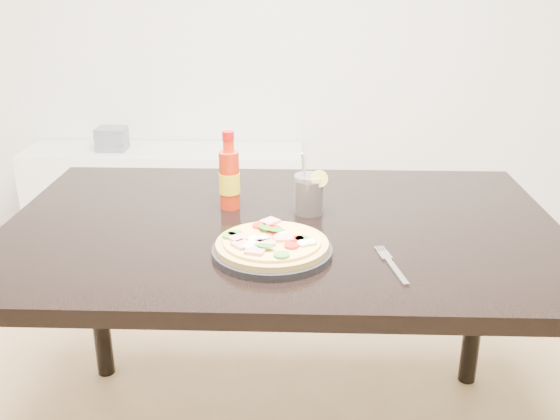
{
  "coord_description": "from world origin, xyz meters",
  "views": [
    {
      "loc": [
        -0.11,
        -0.95,
        1.35
      ],
      "look_at": [
        -0.15,
        0.39,
        0.83
      ],
      "focal_mm": 40.0,
      "sensor_mm": 36.0,
      "label": 1
    }
  ],
  "objects_px": {
    "dining_table": "(282,252)",
    "hot_sauce_bottle": "(229,178)",
    "media_console": "(166,196)",
    "fork": "(391,263)",
    "plate": "(272,251)",
    "cola_cup": "(309,195)",
    "pizza": "(271,243)"
  },
  "relations": [
    {
      "from": "hot_sauce_bottle",
      "to": "plate",
      "type": "bearing_deg",
      "value": -66.5
    },
    {
      "from": "pizza",
      "to": "hot_sauce_bottle",
      "type": "xyz_separation_m",
      "value": [
        -0.12,
        0.29,
        0.06
      ]
    },
    {
      "from": "dining_table",
      "to": "cola_cup",
      "type": "xyz_separation_m",
      "value": [
        0.07,
        0.07,
        0.13
      ]
    },
    {
      "from": "plate",
      "to": "cola_cup",
      "type": "xyz_separation_m",
      "value": [
        0.08,
        0.26,
        0.04
      ]
    },
    {
      "from": "plate",
      "to": "media_console",
      "type": "distance_m",
      "value": 1.93
    },
    {
      "from": "dining_table",
      "to": "hot_sauce_bottle",
      "type": "height_order",
      "value": "hot_sauce_bottle"
    },
    {
      "from": "hot_sauce_bottle",
      "to": "cola_cup",
      "type": "xyz_separation_m",
      "value": [
        0.21,
        -0.03,
        -0.03
      ]
    },
    {
      "from": "hot_sauce_bottle",
      "to": "media_console",
      "type": "xyz_separation_m",
      "value": [
        -0.51,
        1.46,
        -0.58
      ]
    },
    {
      "from": "hot_sauce_bottle",
      "to": "media_console",
      "type": "bearing_deg",
      "value": 109.13
    },
    {
      "from": "plate",
      "to": "cola_cup",
      "type": "bearing_deg",
      "value": 72.0
    },
    {
      "from": "dining_table",
      "to": "plate",
      "type": "height_order",
      "value": "plate"
    },
    {
      "from": "hot_sauce_bottle",
      "to": "cola_cup",
      "type": "height_order",
      "value": "hot_sauce_bottle"
    },
    {
      "from": "dining_table",
      "to": "media_console",
      "type": "relative_size",
      "value": 1.0
    },
    {
      "from": "dining_table",
      "to": "cola_cup",
      "type": "distance_m",
      "value": 0.17
    },
    {
      "from": "hot_sauce_bottle",
      "to": "fork",
      "type": "distance_m",
      "value": 0.52
    },
    {
      "from": "pizza",
      "to": "cola_cup",
      "type": "bearing_deg",
      "value": 71.74
    },
    {
      "from": "dining_table",
      "to": "fork",
      "type": "xyz_separation_m",
      "value": [
        0.24,
        -0.23,
        0.09
      ]
    },
    {
      "from": "plate",
      "to": "fork",
      "type": "height_order",
      "value": "plate"
    },
    {
      "from": "dining_table",
      "to": "pizza",
      "type": "bearing_deg",
      "value": -95.03
    },
    {
      "from": "dining_table",
      "to": "pizza",
      "type": "xyz_separation_m",
      "value": [
        -0.02,
        -0.19,
        0.11
      ]
    },
    {
      "from": "dining_table",
      "to": "cola_cup",
      "type": "relative_size",
      "value": 8.08
    },
    {
      "from": "plate",
      "to": "hot_sauce_bottle",
      "type": "bearing_deg",
      "value": 113.5
    },
    {
      "from": "plate",
      "to": "cola_cup",
      "type": "distance_m",
      "value": 0.28
    },
    {
      "from": "hot_sauce_bottle",
      "to": "fork",
      "type": "height_order",
      "value": "hot_sauce_bottle"
    },
    {
      "from": "pizza",
      "to": "media_console",
      "type": "bearing_deg",
      "value": 109.82
    },
    {
      "from": "pizza",
      "to": "hot_sauce_bottle",
      "type": "distance_m",
      "value": 0.32
    },
    {
      "from": "pizza",
      "to": "fork",
      "type": "xyz_separation_m",
      "value": [
        0.26,
        -0.04,
        -0.03
      ]
    },
    {
      "from": "fork",
      "to": "hot_sauce_bottle",
      "type": "bearing_deg",
      "value": 128.2
    },
    {
      "from": "fork",
      "to": "media_console",
      "type": "bearing_deg",
      "value": 105.49
    },
    {
      "from": "cola_cup",
      "to": "fork",
      "type": "distance_m",
      "value": 0.35
    },
    {
      "from": "dining_table",
      "to": "plate",
      "type": "relative_size",
      "value": 5.16
    },
    {
      "from": "pizza",
      "to": "dining_table",
      "type": "bearing_deg",
      "value": 84.97
    }
  ]
}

